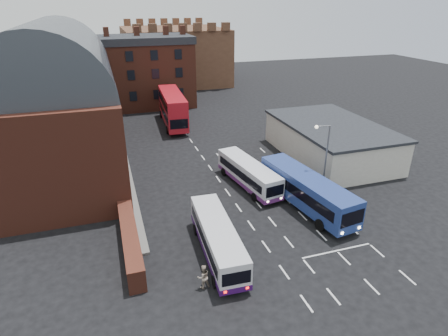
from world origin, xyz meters
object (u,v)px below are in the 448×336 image
object	(u,v)px
bus_white_outbound	(218,237)
pedestrian_red	(226,285)
pedestrian_beige	(203,277)
bus_white_inbound	(248,173)
street_lamp	(324,155)
bus_red_double	(173,108)
bus_blue	(307,189)

from	to	relation	value
bus_white_outbound	pedestrian_red	xyz separation A→B (m)	(-0.73, -4.18, -0.81)
pedestrian_beige	pedestrian_red	bearing A→B (deg)	131.98
bus_white_inbound	street_lamp	xyz separation A→B (m)	(5.85, -4.35, 2.94)
street_lamp	pedestrian_red	distance (m)	16.76
bus_white_inbound	street_lamp	distance (m)	7.86
pedestrian_red	pedestrian_beige	xyz separation A→B (m)	(-1.24, 1.06, 0.14)
bus_white_inbound	pedestrian_red	bearing A→B (deg)	54.29
bus_white_outbound	bus_white_inbound	xyz separation A→B (m)	(6.43, 10.04, -0.00)
bus_white_inbound	bus_red_double	distance (m)	23.42
bus_red_double	pedestrian_red	xyz separation A→B (m)	(-3.76, -37.37, -1.92)
pedestrian_red	street_lamp	bearing A→B (deg)	-144.99
bus_blue	bus_white_outbound	bearing A→B (deg)	15.18
pedestrian_red	pedestrian_beige	world-z (taller)	pedestrian_beige
pedestrian_beige	street_lamp	bearing A→B (deg)	-155.71
bus_white_outbound	street_lamp	world-z (taller)	street_lamp
street_lamp	pedestrian_beige	distance (m)	17.14
street_lamp	pedestrian_beige	world-z (taller)	street_lamp
bus_red_double	bus_white_outbound	bearing A→B (deg)	87.89
bus_white_outbound	bus_blue	xyz separation A→B (m)	(9.93, 4.31, 0.33)
street_lamp	bus_blue	bearing A→B (deg)	-149.56
bus_white_outbound	bus_white_inbound	distance (m)	11.93
street_lamp	bus_red_double	bearing A→B (deg)	108.60
pedestrian_red	pedestrian_beige	bearing A→B (deg)	-42.76
bus_white_outbound	pedestrian_red	size ratio (longest dim) A/B	6.52
bus_white_inbound	street_lamp	world-z (taller)	street_lamp
bus_white_outbound	pedestrian_beige	xyz separation A→B (m)	(-1.97, -3.12, -0.67)
bus_blue	pedestrian_red	distance (m)	13.68
bus_white_outbound	street_lamp	bearing A→B (deg)	27.59
bus_white_outbound	bus_white_inbound	world-z (taller)	same
bus_white_outbound	bus_red_double	distance (m)	33.34
bus_white_outbound	pedestrian_beige	distance (m)	3.75
bus_red_double	bus_white_inbound	bearing A→B (deg)	101.47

